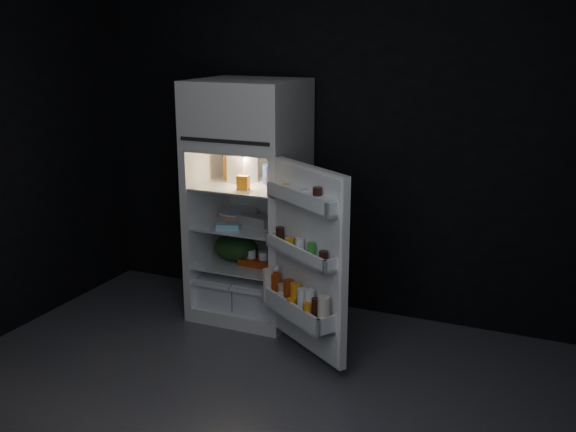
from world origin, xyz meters
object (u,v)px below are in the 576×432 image
at_px(milk_jug, 242,167).
at_px(fridge_door, 305,264).
at_px(refrigerator, 250,192).
at_px(yogurt_tray, 259,262).
at_px(egg_carton, 254,220).

bearing_deg(milk_jug, fridge_door, -24.40).
bearing_deg(milk_jug, refrigerator, 30.38).
relative_size(refrigerator, fridge_door, 1.46).
bearing_deg(yogurt_tray, fridge_door, -41.13).
distance_m(fridge_door, egg_carton, 0.81).
relative_size(egg_carton, yogurt_tray, 0.97).
bearing_deg(refrigerator, yogurt_tray, -41.11).
bearing_deg(fridge_door, milk_jug, 142.24).
height_order(refrigerator, fridge_door, refrigerator).
bearing_deg(fridge_door, refrigerator, 139.37).
height_order(egg_carton, yogurt_tray, egg_carton).
bearing_deg(egg_carton, milk_jug, 168.72).
xyz_separation_m(refrigerator, milk_jug, (-0.05, -0.02, 0.19)).
xyz_separation_m(refrigerator, egg_carton, (0.07, -0.07, -0.19)).
bearing_deg(egg_carton, refrigerator, 146.66).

